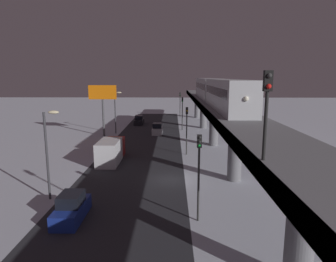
{
  "coord_description": "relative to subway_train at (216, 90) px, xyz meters",
  "views": [
    {
      "loc": [
        -0.19,
        28.96,
        10.38
      ],
      "look_at": [
        0.59,
        -19.52,
        1.46
      ],
      "focal_mm": 31.81,
      "sensor_mm": 36.0,
      "label": 1
    }
  ],
  "objects": [
    {
      "name": "rail_signal",
      "position": [
        2.11,
        30.66,
        0.95
      ],
      "size": [
        0.36,
        0.41,
        4.0
      ],
      "color": "black",
      "rests_on": "elevated_railway"
    },
    {
      "name": "sedan_silver",
      "position": [
        9.08,
        -9.88,
        -7.62
      ],
      "size": [
        1.8,
        4.12,
        1.97
      ],
      "rotation": [
        0.0,
        0.0,
        3.14
      ],
      "color": "#B2B2B7",
      "rests_on": "ground_plane"
    },
    {
      "name": "elevated_railway",
      "position": [
        0.09,
        14.82,
        -2.68
      ],
      "size": [
        5.0,
        108.67,
        6.64
      ],
      "color": "slate",
      "rests_on": "ground_plane"
    },
    {
      "name": "street_lamp_far",
      "position": [
        16.55,
        -10.18,
        -3.6
      ],
      "size": [
        1.35,
        0.44,
        7.65
      ],
      "color": "#38383D",
      "rests_on": "ground_plane"
    },
    {
      "name": "box_truck",
      "position": [
        13.88,
        8.19,
        -7.07
      ],
      "size": [
        2.4,
        7.4,
        2.8
      ],
      "color": "#A51E1E",
      "rests_on": "ground_plane"
    },
    {
      "name": "traffic_light_mid",
      "position": [
        4.38,
        4.84,
        -4.22
      ],
      "size": [
        0.32,
        0.44,
        6.4
      ],
      "color": "#2D2D2D",
      "rests_on": "ground_plane"
    },
    {
      "name": "sedan_black",
      "position": [
        13.68,
        -20.88,
        -7.63
      ],
      "size": [
        1.91,
        4.76,
        1.97
      ],
      "color": "black",
      "rests_on": "ground_plane"
    },
    {
      "name": "commercial_billboard",
      "position": [
        18.36,
        -7.56,
        -1.59
      ],
      "size": [
        4.8,
        0.36,
        8.9
      ],
      "color": "#4C4C51",
      "rests_on": "ground_plane"
    },
    {
      "name": "sedan_blue",
      "position": [
        13.68,
        23.39,
        -7.62
      ],
      "size": [
        1.8,
        4.28,
        1.97
      ],
      "color": "navy",
      "rests_on": "ground_plane"
    },
    {
      "name": "ground_plane",
      "position": [
        6.42,
        14.82,
        -8.42
      ],
      "size": [
        240.0,
        240.0,
        0.0
      ],
      "primitive_type": "plane",
      "color": "silver"
    },
    {
      "name": "traffic_light_near",
      "position": [
        4.38,
        23.56,
        -4.22
      ],
      "size": [
        0.32,
        0.44,
        6.4
      ],
      "color": "#2D2D2D",
      "rests_on": "ground_plane"
    },
    {
      "name": "traffic_light_far",
      "position": [
        4.38,
        -13.89,
        -4.22
      ],
      "size": [
        0.32,
        0.44,
        6.4
      ],
      "color": "#2D2D2D",
      "rests_on": "ground_plane"
    },
    {
      "name": "traffic_light_distant",
      "position": [
        4.38,
        -32.61,
        -4.22
      ],
      "size": [
        0.32,
        0.44,
        6.4
      ],
      "color": "#2D2D2D",
      "rests_on": "ground_plane"
    },
    {
      "name": "avenue_asphalt",
      "position": [
        10.48,
        14.82,
        -8.41
      ],
      "size": [
        11.0,
        108.67,
        0.01
      ],
      "primitive_type": "cube",
      "color": "#28282D",
      "rests_on": "ground_plane"
    },
    {
      "name": "subway_train",
      "position": [
        0.0,
        0.0,
        0.0
      ],
      "size": [
        2.94,
        36.87,
        3.4
      ],
      "color": "#B7BABF",
      "rests_on": "elevated_railway"
    },
    {
      "name": "street_lamp_near",
      "position": [
        16.55,
        19.82,
        -3.6
      ],
      "size": [
        1.35,
        0.44,
        7.65
      ],
      "color": "#38383D",
      "rests_on": "ground_plane"
    }
  ]
}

